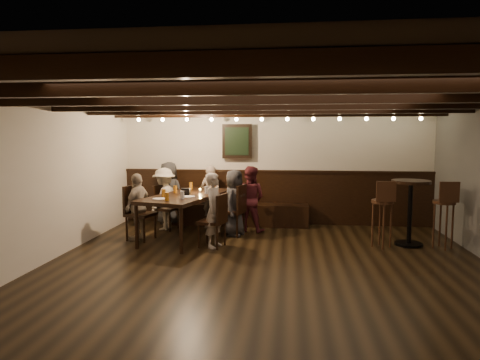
# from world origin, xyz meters

# --- Properties ---
(room) EXTENTS (7.00, 7.00, 7.00)m
(room) POSITION_xyz_m (-0.29, 2.21, 1.07)
(room) COLOR black
(room) RESTS_ON ground
(dining_table) EXTENTS (1.45, 2.30, 0.80)m
(dining_table) POSITION_xyz_m (-1.55, 2.01, 0.73)
(dining_table) COLOR black
(dining_table) RESTS_ON floor
(chair_left_near) EXTENTS (0.49, 0.49, 0.89)m
(chair_left_near) POSITION_xyz_m (-2.14, 2.62, 0.27)
(chair_left_near) COLOR black
(chair_left_near) RESTS_ON floor
(chair_left_far) EXTENTS (0.54, 0.54, 0.98)m
(chair_left_far) POSITION_xyz_m (-2.36, 1.75, 0.30)
(chair_left_far) COLOR black
(chair_left_far) RESTS_ON floor
(chair_right_near) EXTENTS (0.53, 0.53, 0.96)m
(chair_right_near) POSITION_xyz_m (-0.75, 2.27, 0.29)
(chair_right_near) COLOR black
(chair_right_near) RESTS_ON floor
(chair_right_far) EXTENTS (0.50, 0.50, 0.90)m
(chair_right_far) POSITION_xyz_m (-0.97, 1.40, 0.28)
(chair_right_far) COLOR black
(chair_right_far) RESTS_ON floor
(person_bench_left) EXTENTS (0.73, 0.57, 1.32)m
(person_bench_left) POSITION_xyz_m (-2.21, 3.10, 0.66)
(person_bench_left) COLOR #2B2C2E
(person_bench_left) RESTS_ON floor
(person_bench_centre) EXTENTS (0.52, 0.41, 1.26)m
(person_bench_centre) POSITION_xyz_m (-1.30, 3.03, 0.63)
(person_bench_centre) COLOR gray
(person_bench_centre) RESTS_ON floor
(person_bench_right) EXTENTS (0.72, 0.62, 1.28)m
(person_bench_right) POSITION_xyz_m (-0.46, 2.66, 0.64)
(person_bench_right) COLOR maroon
(person_bench_right) RESTS_ON floor
(person_left_near) EXTENTS (0.64, 0.88, 1.23)m
(person_left_near) POSITION_xyz_m (-2.17, 2.63, 0.62)
(person_left_near) COLOR #B2A996
(person_left_near) RESTS_ON floor
(person_left_far) EXTENTS (0.46, 0.76, 1.20)m
(person_left_far) POSITION_xyz_m (-2.39, 1.75, 0.60)
(person_left_far) COLOR #A09280
(person_left_far) RESTS_ON floor
(person_right_near) EXTENTS (0.53, 0.68, 1.24)m
(person_right_near) POSITION_xyz_m (-0.72, 2.26, 0.62)
(person_right_near) COLOR #2A2A2D
(person_right_near) RESTS_ON floor
(person_right_far) EXTENTS (0.40, 0.52, 1.26)m
(person_right_far) POSITION_xyz_m (-0.94, 1.39, 0.63)
(person_right_far) COLOR #AFA294
(person_right_far) RESTS_ON floor
(pint_a) EXTENTS (0.07, 0.07, 0.14)m
(pint_a) POSITION_xyz_m (-1.65, 2.76, 0.87)
(pint_a) COLOR #BF7219
(pint_a) RESTS_ON dining_table
(pint_b) EXTENTS (0.07, 0.07, 0.14)m
(pint_b) POSITION_xyz_m (-1.15, 2.58, 0.87)
(pint_b) COLOR #BF7219
(pint_b) RESTS_ON dining_table
(pint_c) EXTENTS (0.07, 0.07, 0.14)m
(pint_c) POSITION_xyz_m (-1.82, 2.18, 0.87)
(pint_c) COLOR #BF7219
(pint_c) RESTS_ON dining_table
(pint_d) EXTENTS (0.07, 0.07, 0.14)m
(pint_d) POSITION_xyz_m (-1.21, 2.13, 0.87)
(pint_d) COLOR silver
(pint_d) RESTS_ON dining_table
(pint_e) EXTENTS (0.07, 0.07, 0.14)m
(pint_e) POSITION_xyz_m (-1.88, 1.63, 0.87)
(pint_e) COLOR #BF7219
(pint_e) RESTS_ON dining_table
(pint_f) EXTENTS (0.07, 0.07, 0.14)m
(pint_f) POSITION_xyz_m (-1.49, 1.43, 0.87)
(pint_f) COLOR silver
(pint_f) RESTS_ON dining_table
(pint_g) EXTENTS (0.07, 0.07, 0.14)m
(pint_g) POSITION_xyz_m (-1.70, 1.22, 0.87)
(pint_g) COLOR #BF7219
(pint_g) RESTS_ON dining_table
(plate_near) EXTENTS (0.24, 0.24, 0.01)m
(plate_near) POSITION_xyz_m (-1.87, 1.37, 0.81)
(plate_near) COLOR white
(plate_near) RESTS_ON dining_table
(plate_far) EXTENTS (0.24, 0.24, 0.01)m
(plate_far) POSITION_xyz_m (-1.45, 1.67, 0.81)
(plate_far) COLOR white
(plate_far) RESTS_ON dining_table
(condiment_caddy) EXTENTS (0.15, 0.10, 0.12)m
(condiment_caddy) POSITION_xyz_m (-1.57, 1.96, 0.86)
(condiment_caddy) COLOR black
(condiment_caddy) RESTS_ON dining_table
(candle) EXTENTS (0.05, 0.05, 0.05)m
(candle) POSITION_xyz_m (-1.36, 2.27, 0.82)
(candle) COLOR beige
(candle) RESTS_ON dining_table
(high_top_table) EXTENTS (0.63, 0.63, 1.12)m
(high_top_table) POSITION_xyz_m (2.35, 1.90, 0.74)
(high_top_table) COLOR black
(high_top_table) RESTS_ON floor
(bar_stool_left) EXTENTS (0.36, 0.38, 1.14)m
(bar_stool_left) POSITION_xyz_m (1.85, 1.69, 0.42)
(bar_stool_left) COLOR #362011
(bar_stool_left) RESTS_ON floor
(bar_stool_right) EXTENTS (0.36, 0.37, 1.14)m
(bar_stool_right) POSITION_xyz_m (2.85, 1.74, 0.42)
(bar_stool_right) COLOR #362011
(bar_stool_right) RESTS_ON floor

